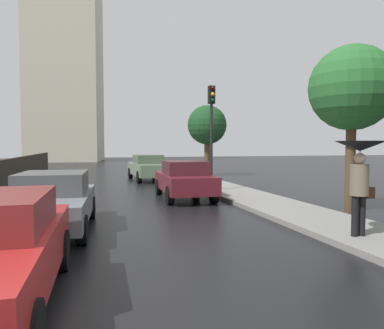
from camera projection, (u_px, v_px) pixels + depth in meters
name	position (u px, v px, depth m)	size (l,w,h in m)	color
car_maroon_near_kerb	(184.00, 179.00, 13.95)	(1.94, 4.13, 1.46)	maroon
car_green_far_ahead	(148.00, 167.00, 21.33)	(1.94, 4.67, 1.50)	slate
car_grey_far_lane	(53.00, 201.00, 8.71)	(2.04, 4.28, 1.40)	slate
pedestrian_with_umbrella_near	(360.00, 162.00, 7.60)	(1.02, 1.02, 2.01)	black
traffic_light	(212.00, 118.00, 15.43)	(0.26, 0.39, 4.43)	black
street_tree_near	(352.00, 89.00, 10.88)	(2.55, 2.55, 5.05)	#4C3823
street_tree_far	(207.00, 126.00, 24.22)	(2.61, 2.61, 4.72)	#4C3823
distant_tower	(65.00, 28.00, 47.19)	(9.81, 10.47, 40.42)	beige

